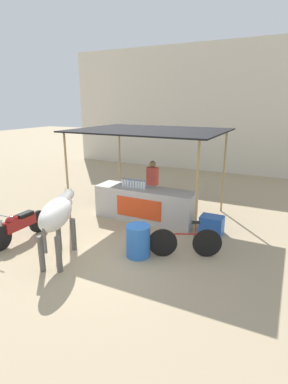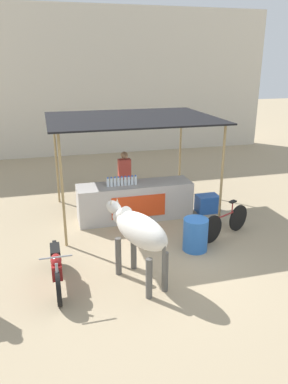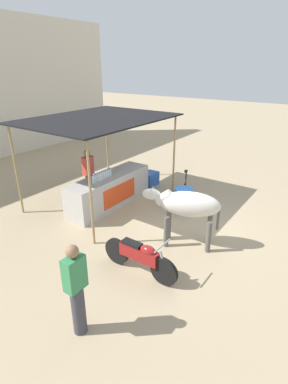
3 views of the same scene
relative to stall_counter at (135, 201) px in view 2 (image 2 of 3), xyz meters
name	(u,v)px [view 2 (image 2 of 3)]	position (x,y,z in m)	size (l,w,h in m)	color
ground_plane	(159,257)	(0.00, -2.20, -0.48)	(60.00, 60.00, 0.00)	tan
building_wall_far	(92,83)	(0.00, 7.73, 2.59)	(16.00, 0.50, 6.14)	beige
stall_counter	(135,201)	(0.00, 0.00, 0.00)	(3.00, 0.82, 0.96)	#B2ADA8
stall_awning	(131,121)	(0.00, 0.30, 2.05)	(4.20, 3.20, 2.63)	black
water_bottle_row	(122,181)	(-0.35, -0.05, 0.59)	(0.79, 0.07, 0.25)	silver
vendor_behind_counter	(125,180)	(-0.11, 0.75, 0.37)	(0.34, 0.22, 1.65)	#383842
cooler_box	(207,204)	(2.04, -0.10, -0.24)	(0.60, 0.44, 0.48)	blue
water_barrel	(195,235)	(0.86, -2.07, -0.11)	(0.55, 0.55, 0.74)	blue
cow	(139,232)	(-0.65, -2.95, 0.55)	(1.02, 1.82, 1.44)	silver
motorcycle_parked	(56,265)	(-2.16, -2.71, -0.05)	(0.55, 1.80, 0.90)	black
bicycle_leaning	(226,223)	(1.82, -1.63, -0.13)	(1.52, 0.75, 0.85)	black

